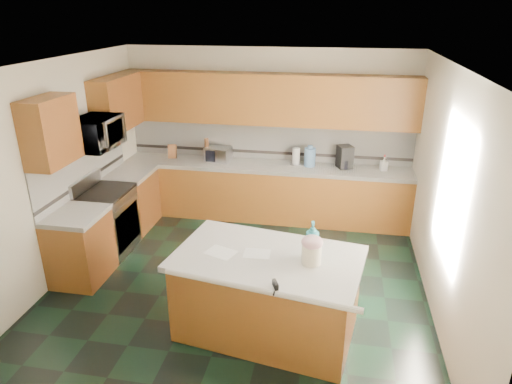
% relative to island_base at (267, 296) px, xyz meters
% --- Properties ---
extents(floor, '(4.60, 4.60, 0.00)m').
position_rel_island_base_xyz_m(floor, '(-0.48, 0.84, -0.43)').
color(floor, black).
rests_on(floor, ground).
extents(ceiling, '(4.60, 4.60, 0.00)m').
position_rel_island_base_xyz_m(ceiling, '(-0.48, 0.84, 2.27)').
color(ceiling, white).
rests_on(ceiling, ground).
extents(wall_back, '(4.60, 0.04, 2.70)m').
position_rel_island_base_xyz_m(wall_back, '(-0.48, 3.16, 0.92)').
color(wall_back, '#F1E6CE').
rests_on(wall_back, ground).
extents(wall_front, '(4.60, 0.04, 2.70)m').
position_rel_island_base_xyz_m(wall_front, '(-0.48, -1.48, 0.92)').
color(wall_front, '#F1E6CE').
rests_on(wall_front, ground).
extents(wall_left, '(0.04, 4.60, 2.70)m').
position_rel_island_base_xyz_m(wall_left, '(-2.80, 0.84, 0.92)').
color(wall_left, '#F1E6CE').
rests_on(wall_left, ground).
extents(wall_right, '(0.04, 4.60, 2.70)m').
position_rel_island_base_xyz_m(wall_right, '(1.84, 0.84, 0.92)').
color(wall_right, '#F1E6CE').
rests_on(wall_right, ground).
extents(back_base_cab, '(4.60, 0.60, 0.86)m').
position_rel_island_base_xyz_m(back_base_cab, '(-0.48, 2.84, 0.00)').
color(back_base_cab, '#43210E').
rests_on(back_base_cab, ground).
extents(back_countertop, '(4.60, 0.64, 0.06)m').
position_rel_island_base_xyz_m(back_countertop, '(-0.48, 2.84, 0.46)').
color(back_countertop, white).
rests_on(back_countertop, back_base_cab).
extents(back_upper_cab, '(4.60, 0.33, 0.78)m').
position_rel_island_base_xyz_m(back_upper_cab, '(-0.48, 2.97, 1.51)').
color(back_upper_cab, '#43210E').
rests_on(back_upper_cab, wall_back).
extents(back_backsplash, '(4.60, 0.02, 0.63)m').
position_rel_island_base_xyz_m(back_backsplash, '(-0.48, 3.12, 0.81)').
color(back_backsplash, silver).
rests_on(back_backsplash, back_countertop).
extents(back_accent_band, '(4.60, 0.01, 0.05)m').
position_rel_island_base_xyz_m(back_accent_band, '(-0.48, 3.12, 0.61)').
color(back_accent_band, black).
rests_on(back_accent_band, back_countertop).
extents(left_base_cab_rear, '(0.60, 0.82, 0.86)m').
position_rel_island_base_xyz_m(left_base_cab_rear, '(-2.48, 2.13, 0.00)').
color(left_base_cab_rear, '#43210E').
rests_on(left_base_cab_rear, ground).
extents(left_counter_rear, '(0.64, 0.82, 0.06)m').
position_rel_island_base_xyz_m(left_counter_rear, '(-2.48, 2.13, 0.46)').
color(left_counter_rear, white).
rests_on(left_counter_rear, left_base_cab_rear).
extents(left_base_cab_front, '(0.60, 0.72, 0.86)m').
position_rel_island_base_xyz_m(left_base_cab_front, '(-2.48, 0.60, 0.00)').
color(left_base_cab_front, '#43210E').
rests_on(left_base_cab_front, ground).
extents(left_counter_front, '(0.64, 0.72, 0.06)m').
position_rel_island_base_xyz_m(left_counter_front, '(-2.48, 0.60, 0.46)').
color(left_counter_front, white).
rests_on(left_counter_front, left_base_cab_front).
extents(left_backsplash, '(0.02, 2.30, 0.63)m').
position_rel_island_base_xyz_m(left_backsplash, '(-2.77, 1.39, 0.81)').
color(left_backsplash, silver).
rests_on(left_backsplash, wall_left).
extents(left_accent_band, '(0.01, 2.30, 0.05)m').
position_rel_island_base_xyz_m(left_accent_band, '(-2.77, 1.39, 0.61)').
color(left_accent_band, black).
rests_on(left_accent_band, wall_left).
extents(left_upper_cab_rear, '(0.33, 1.09, 0.78)m').
position_rel_island_base_xyz_m(left_upper_cab_rear, '(-2.62, 2.26, 1.51)').
color(left_upper_cab_rear, '#43210E').
rests_on(left_upper_cab_rear, wall_left).
extents(left_upper_cab_front, '(0.33, 0.72, 0.78)m').
position_rel_island_base_xyz_m(left_upper_cab_front, '(-2.62, 0.60, 1.51)').
color(left_upper_cab_front, '#43210E').
rests_on(left_upper_cab_front, wall_left).
extents(range_body, '(0.60, 0.76, 0.88)m').
position_rel_island_base_xyz_m(range_body, '(-2.48, 1.34, 0.01)').
color(range_body, '#B7B7BC').
rests_on(range_body, ground).
extents(range_oven_door, '(0.02, 0.68, 0.55)m').
position_rel_island_base_xyz_m(range_oven_door, '(-2.19, 1.34, -0.03)').
color(range_oven_door, black).
rests_on(range_oven_door, range_body).
extents(range_cooktop, '(0.62, 0.78, 0.04)m').
position_rel_island_base_xyz_m(range_cooktop, '(-2.48, 1.34, 0.47)').
color(range_cooktop, black).
rests_on(range_cooktop, range_body).
extents(range_handle, '(0.02, 0.66, 0.02)m').
position_rel_island_base_xyz_m(range_handle, '(-2.16, 1.34, 0.35)').
color(range_handle, '#B7B7BC').
rests_on(range_handle, range_body).
extents(range_backguard, '(0.06, 0.76, 0.18)m').
position_rel_island_base_xyz_m(range_backguard, '(-2.74, 1.34, 0.59)').
color(range_backguard, '#B7B7BC').
rests_on(range_backguard, range_body).
extents(microwave, '(0.50, 0.73, 0.41)m').
position_rel_island_base_xyz_m(microwave, '(-2.48, 1.34, 1.30)').
color(microwave, '#B7B7BC').
rests_on(microwave, wall_left).
extents(island_base, '(1.93, 1.30, 0.86)m').
position_rel_island_base_xyz_m(island_base, '(0.00, 0.00, 0.00)').
color(island_base, '#43210E').
rests_on(island_base, ground).
extents(island_top, '(2.04, 1.41, 0.06)m').
position_rel_island_base_xyz_m(island_top, '(-0.00, 0.00, 0.46)').
color(island_top, white).
rests_on(island_top, island_base).
extents(island_bullnose, '(1.87, 0.37, 0.06)m').
position_rel_island_base_xyz_m(island_bullnose, '(-0.00, -0.56, 0.46)').
color(island_bullnose, white).
rests_on(island_bullnose, island_base).
extents(treat_jar, '(0.24, 0.24, 0.20)m').
position_rel_island_base_xyz_m(treat_jar, '(0.44, -0.06, 0.59)').
color(treat_jar, '#F0E4C6').
rests_on(treat_jar, island_top).
extents(treat_jar_lid, '(0.21, 0.21, 0.13)m').
position_rel_island_base_xyz_m(treat_jar_lid, '(0.44, -0.06, 0.72)').
color(treat_jar_lid, beige).
rests_on(treat_jar_lid, treat_jar).
extents(treat_jar_knob, '(0.07, 0.02, 0.02)m').
position_rel_island_base_xyz_m(treat_jar_knob, '(0.44, -0.06, 0.77)').
color(treat_jar_knob, tan).
rests_on(treat_jar_knob, treat_jar_lid).
extents(treat_jar_knob_end_l, '(0.04, 0.04, 0.04)m').
position_rel_island_base_xyz_m(treat_jar_knob_end_l, '(0.41, -0.06, 0.77)').
color(treat_jar_knob_end_l, tan).
rests_on(treat_jar_knob_end_l, treat_jar_lid).
extents(treat_jar_knob_end_r, '(0.04, 0.04, 0.04)m').
position_rel_island_base_xyz_m(treat_jar_knob_end_r, '(0.48, -0.06, 0.77)').
color(treat_jar_knob_end_r, tan).
rests_on(treat_jar_knob_end_r, treat_jar_lid).
extents(soap_bottle_island, '(0.17, 0.17, 0.40)m').
position_rel_island_base_xyz_m(soap_bottle_island, '(0.44, 0.05, 0.69)').
color(soap_bottle_island, teal).
rests_on(soap_bottle_island, island_top).
extents(paper_sheet_a, '(0.28, 0.21, 0.00)m').
position_rel_island_base_xyz_m(paper_sheet_a, '(-0.11, 0.03, 0.49)').
color(paper_sheet_a, white).
rests_on(paper_sheet_a, island_top).
extents(paper_sheet_b, '(0.35, 0.31, 0.00)m').
position_rel_island_base_xyz_m(paper_sheet_b, '(-0.49, -0.02, 0.49)').
color(paper_sheet_b, white).
rests_on(paper_sheet_b, island_top).
extents(clamp_body, '(0.07, 0.11, 0.10)m').
position_rel_island_base_xyz_m(clamp_body, '(0.15, -0.54, 0.50)').
color(clamp_body, black).
rests_on(clamp_body, island_top).
extents(clamp_handle, '(0.02, 0.08, 0.02)m').
position_rel_island_base_xyz_m(clamp_handle, '(0.15, -0.61, 0.48)').
color(clamp_handle, black).
rests_on(clamp_handle, island_top).
extents(knife_block, '(0.16, 0.20, 0.26)m').
position_rel_island_base_xyz_m(knife_block, '(-2.05, 2.89, 0.61)').
color(knife_block, '#472814').
rests_on(knife_block, back_countertop).
extents(utensil_crock, '(0.12, 0.12, 0.15)m').
position_rel_island_base_xyz_m(utensil_crock, '(-1.47, 2.92, 0.56)').
color(utensil_crock, black).
rests_on(utensil_crock, back_countertop).
extents(utensil_bundle, '(0.07, 0.07, 0.22)m').
position_rel_island_base_xyz_m(utensil_bundle, '(-1.47, 2.92, 0.75)').
color(utensil_bundle, '#472814').
rests_on(utensil_bundle, utensil_crock).
extents(toaster_oven, '(0.43, 0.33, 0.23)m').
position_rel_island_base_xyz_m(toaster_oven, '(-1.27, 2.89, 0.60)').
color(toaster_oven, '#B7B7BC').
rests_on(toaster_oven, back_countertop).
extents(toaster_oven_door, '(0.36, 0.01, 0.19)m').
position_rel_island_base_xyz_m(toaster_oven_door, '(-1.27, 2.76, 0.60)').
color(toaster_oven_door, black).
rests_on(toaster_oven_door, toaster_oven).
extents(paper_towel, '(0.12, 0.12, 0.27)m').
position_rel_island_base_xyz_m(paper_towel, '(-0.00, 2.94, 0.63)').
color(paper_towel, white).
rests_on(paper_towel, back_countertop).
extents(paper_towel_base, '(0.18, 0.18, 0.01)m').
position_rel_island_base_xyz_m(paper_towel_base, '(-0.00, 2.94, 0.50)').
color(paper_towel_base, '#B7B7BC').
rests_on(paper_towel_base, back_countertop).
extents(water_jug, '(0.18, 0.18, 0.29)m').
position_rel_island_base_xyz_m(water_jug, '(0.22, 2.90, 0.64)').
color(water_jug, '#537EAD').
rests_on(water_jug, back_countertop).
extents(water_jug_neck, '(0.08, 0.08, 0.04)m').
position_rel_island_base_xyz_m(water_jug_neck, '(0.22, 2.90, 0.80)').
color(water_jug_neck, '#537EAD').
rests_on(water_jug_neck, water_jug).
extents(coffee_maker, '(0.28, 0.29, 0.35)m').
position_rel_island_base_xyz_m(coffee_maker, '(0.76, 2.92, 0.67)').
color(coffee_maker, black).
rests_on(coffee_maker, back_countertop).
extents(coffee_carafe, '(0.15, 0.15, 0.15)m').
position_rel_island_base_xyz_m(coffee_carafe, '(0.76, 2.86, 0.56)').
color(coffee_carafe, black).
rests_on(coffee_carafe, back_countertop).
extents(soap_bottle_back, '(0.13, 0.13, 0.22)m').
position_rel_island_base_xyz_m(soap_bottle_back, '(1.35, 2.89, 0.60)').
color(soap_bottle_back, white).
rests_on(soap_bottle_back, back_countertop).
extents(soap_back_cap, '(0.02, 0.02, 0.03)m').
position_rel_island_base_xyz_m(soap_back_cap, '(1.35, 2.89, 0.73)').
color(soap_back_cap, red).
rests_on(soap_back_cap, soap_bottle_back).
extents(window_light_proxy, '(0.02, 1.40, 1.10)m').
position_rel_island_base_xyz_m(window_light_proxy, '(1.81, 0.64, 1.07)').
color(window_light_proxy, white).
rests_on(window_light_proxy, wall_right).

